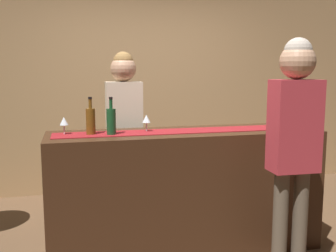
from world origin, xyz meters
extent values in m
plane|color=brown|center=(0.00, 0.00, 0.00)|extent=(10.00, 10.00, 0.00)
cube|color=tan|center=(0.00, 1.90, 1.45)|extent=(6.00, 0.12, 2.90)
cube|color=#3D2314|center=(0.00, 0.00, 0.52)|extent=(2.30, 0.60, 1.04)
cube|color=maroon|center=(0.00, 0.00, 1.05)|extent=(2.19, 0.28, 0.01)
cylinder|color=brown|center=(-0.79, 0.01, 1.15)|extent=(0.07, 0.07, 0.21)
cylinder|color=brown|center=(-0.79, 0.01, 1.29)|extent=(0.03, 0.03, 0.08)
cylinder|color=black|center=(-0.79, 0.01, 1.34)|extent=(0.03, 0.03, 0.02)
cylinder|color=#194723|center=(-0.63, -0.05, 1.15)|extent=(0.07, 0.07, 0.21)
cylinder|color=#194723|center=(-0.63, -0.05, 1.29)|extent=(0.03, 0.03, 0.08)
cylinder|color=black|center=(-0.63, -0.05, 1.34)|extent=(0.03, 0.03, 0.02)
cylinder|color=silver|center=(-0.99, 0.06, 1.04)|extent=(0.06, 0.06, 0.00)
cylinder|color=silver|center=(-0.99, 0.06, 1.08)|extent=(0.01, 0.01, 0.08)
cone|color=silver|center=(-0.99, 0.06, 1.15)|extent=(0.07, 0.07, 0.06)
cylinder|color=silver|center=(-0.33, 0.05, 1.04)|extent=(0.06, 0.06, 0.00)
cylinder|color=silver|center=(-0.33, 0.05, 1.08)|extent=(0.01, 0.01, 0.08)
cone|color=silver|center=(-0.33, 0.05, 1.15)|extent=(0.07, 0.07, 0.06)
cylinder|color=silver|center=(0.94, 0.00, 1.04)|extent=(0.06, 0.06, 0.00)
cylinder|color=silver|center=(0.94, 0.00, 1.08)|extent=(0.01, 0.01, 0.08)
cone|color=silver|center=(0.94, 0.00, 1.15)|extent=(0.07, 0.07, 0.06)
cylinder|color=#26262B|center=(-0.37, 0.58, 0.40)|extent=(0.11, 0.11, 0.81)
cylinder|color=#26262B|center=(-0.53, 0.58, 0.40)|extent=(0.11, 0.11, 0.81)
cube|color=beige|center=(-0.45, 0.58, 1.13)|extent=(0.34, 0.21, 0.64)
sphere|color=tan|center=(-0.45, 0.58, 1.57)|extent=(0.24, 0.24, 0.24)
sphere|color=olive|center=(-0.45, 0.58, 1.63)|extent=(0.19, 0.19, 0.19)
cylinder|color=brown|center=(0.53, -0.66, 0.42)|extent=(0.11, 0.11, 0.83)
cylinder|color=brown|center=(0.69, -0.67, 0.42)|extent=(0.11, 0.11, 0.83)
cube|color=#B7333D|center=(0.61, -0.67, 1.16)|extent=(0.35, 0.21, 0.66)
sphere|color=tan|center=(0.61, -0.67, 1.61)|extent=(0.25, 0.25, 0.25)
sphere|color=#AD9E8E|center=(0.61, -0.67, 1.68)|extent=(0.19, 0.19, 0.19)
camera|label=1|loc=(-0.93, -3.12, 1.56)|focal=41.75mm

